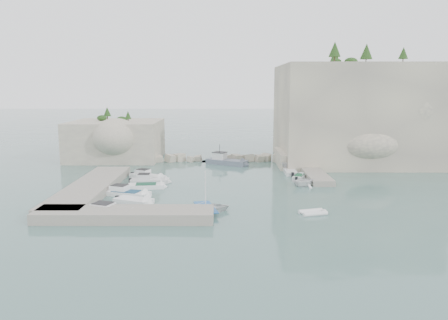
{
  "coord_description": "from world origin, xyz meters",
  "views": [
    {
      "loc": [
        0.23,
        -55.04,
        13.47
      ],
      "look_at": [
        0.0,
        6.0,
        3.0
      ],
      "focal_mm": 35.0,
      "sensor_mm": 36.0,
      "label": 1
    }
  ],
  "objects_px": {
    "work_boat": "(227,164)",
    "tender_east_a": "(304,186)",
    "motorboat_e": "(134,203)",
    "motorboat_f": "(111,216)",
    "tender_east_b": "(299,179)",
    "inflatable_dinghy": "(313,214)",
    "motorboat_b": "(150,183)",
    "motorboat_d": "(126,196)",
    "tender_east_d": "(294,170)",
    "tender_east_c": "(290,173)",
    "motorboat_a": "(148,178)",
    "motorboat_c": "(146,188)",
    "rowboat": "(206,212)"
  },
  "relations": [
    {
      "from": "motorboat_b",
      "to": "tender_east_d",
      "type": "xyz_separation_m",
      "value": [
        21.56,
        9.22,
        0.0
      ]
    },
    {
      "from": "motorboat_f",
      "to": "inflatable_dinghy",
      "type": "bearing_deg",
      "value": 22.37
    },
    {
      "from": "tender_east_a",
      "to": "motorboat_e",
      "type": "bearing_deg",
      "value": 90.59
    },
    {
      "from": "motorboat_a",
      "to": "tender_east_d",
      "type": "xyz_separation_m",
      "value": [
        22.41,
        6.22,
        0.0
      ]
    },
    {
      "from": "inflatable_dinghy",
      "to": "tender_east_a",
      "type": "height_order",
      "value": "tender_east_a"
    },
    {
      "from": "rowboat",
      "to": "work_boat",
      "type": "xyz_separation_m",
      "value": [
        2.39,
        28.55,
        0.0
      ]
    },
    {
      "from": "motorboat_a",
      "to": "motorboat_b",
      "type": "height_order",
      "value": "same"
    },
    {
      "from": "rowboat",
      "to": "tender_east_d",
      "type": "distance_m",
      "value": 26.82
    },
    {
      "from": "motorboat_d",
      "to": "tender_east_b",
      "type": "xyz_separation_m",
      "value": [
        23.08,
        9.94,
        0.0
      ]
    },
    {
      "from": "rowboat",
      "to": "inflatable_dinghy",
      "type": "height_order",
      "value": "rowboat"
    },
    {
      "from": "inflatable_dinghy",
      "to": "tender_east_d",
      "type": "height_order",
      "value": "tender_east_d"
    },
    {
      "from": "inflatable_dinghy",
      "to": "tender_east_c",
      "type": "xyz_separation_m",
      "value": [
        0.76,
        21.76,
        0.0
      ]
    },
    {
      "from": "motorboat_b",
      "to": "tender_east_b",
      "type": "height_order",
      "value": "motorboat_b"
    },
    {
      "from": "tender_east_c",
      "to": "tender_east_d",
      "type": "height_order",
      "value": "tender_east_d"
    },
    {
      "from": "motorboat_d",
      "to": "tender_east_d",
      "type": "distance_m",
      "value": 28.48
    },
    {
      "from": "inflatable_dinghy",
      "to": "work_boat",
      "type": "distance_m",
      "value": 30.75
    },
    {
      "from": "motorboat_a",
      "to": "tender_east_b",
      "type": "relative_size",
      "value": 1.5
    },
    {
      "from": "motorboat_a",
      "to": "rowboat",
      "type": "xyz_separation_m",
      "value": [
        9.3,
        -17.17,
        0.0
      ]
    },
    {
      "from": "motorboat_f",
      "to": "tender_east_b",
      "type": "xyz_separation_m",
      "value": [
        22.81,
        18.34,
        0.0
      ]
    },
    {
      "from": "motorboat_c",
      "to": "work_boat",
      "type": "xyz_separation_m",
      "value": [
        10.78,
        17.64,
        0.0
      ]
    },
    {
      "from": "rowboat",
      "to": "tender_east_d",
      "type": "height_order",
      "value": "tender_east_d"
    },
    {
      "from": "motorboat_a",
      "to": "motorboat_f",
      "type": "distance_m",
      "value": 18.63
    },
    {
      "from": "motorboat_a",
      "to": "tender_east_d",
      "type": "bearing_deg",
      "value": 42.71
    },
    {
      "from": "motorboat_e",
      "to": "rowboat",
      "type": "bearing_deg",
      "value": 1.52
    },
    {
      "from": "motorboat_e",
      "to": "work_boat",
      "type": "relative_size",
      "value": 0.62
    },
    {
      "from": "motorboat_b",
      "to": "motorboat_d",
      "type": "relative_size",
      "value": 0.88
    },
    {
      "from": "motorboat_c",
      "to": "inflatable_dinghy",
      "type": "xyz_separation_m",
      "value": [
        19.8,
        -11.75,
        0.0
      ]
    },
    {
      "from": "motorboat_d",
      "to": "tender_east_c",
      "type": "relative_size",
      "value": 1.24
    },
    {
      "from": "tender_east_c",
      "to": "tender_east_d",
      "type": "relative_size",
      "value": 1.14
    },
    {
      "from": "motorboat_c",
      "to": "motorboat_e",
      "type": "relative_size",
      "value": 1.07
    },
    {
      "from": "work_boat",
      "to": "tender_east_a",
      "type": "bearing_deg",
      "value": -30.14
    },
    {
      "from": "tender_east_b",
      "to": "motorboat_d",
      "type": "bearing_deg",
      "value": 135.55
    },
    {
      "from": "motorboat_f",
      "to": "tender_east_a",
      "type": "bearing_deg",
      "value": 51.77
    },
    {
      "from": "motorboat_c",
      "to": "motorboat_e",
      "type": "bearing_deg",
      "value": -97.28
    },
    {
      "from": "motorboat_a",
      "to": "tender_east_b",
      "type": "height_order",
      "value": "motorboat_a"
    },
    {
      "from": "motorboat_f",
      "to": "work_boat",
      "type": "distance_m",
      "value": 32.4
    },
    {
      "from": "motorboat_d",
      "to": "tender_east_d",
      "type": "relative_size",
      "value": 1.42
    },
    {
      "from": "work_boat",
      "to": "tender_east_d",
      "type": "bearing_deg",
      "value": 1.94
    },
    {
      "from": "rowboat",
      "to": "tender_east_b",
      "type": "bearing_deg",
      "value": -51.82
    },
    {
      "from": "motorboat_e",
      "to": "tender_east_a",
      "type": "bearing_deg",
      "value": 45.96
    },
    {
      "from": "motorboat_e",
      "to": "tender_east_c",
      "type": "height_order",
      "value": "same"
    },
    {
      "from": "rowboat",
      "to": "work_boat",
      "type": "relative_size",
      "value": 0.69
    },
    {
      "from": "motorboat_c",
      "to": "tender_east_d",
      "type": "xyz_separation_m",
      "value": [
        21.5,
        12.49,
        0.0
      ]
    },
    {
      "from": "motorboat_d",
      "to": "work_boat",
      "type": "bearing_deg",
      "value": 77.25
    },
    {
      "from": "tender_east_a",
      "to": "motorboat_f",
      "type": "bearing_deg",
      "value": 99.4
    },
    {
      "from": "inflatable_dinghy",
      "to": "work_boat",
      "type": "relative_size",
      "value": 0.38
    },
    {
      "from": "motorboat_a",
      "to": "rowboat",
      "type": "relative_size",
      "value": 1.11
    },
    {
      "from": "motorboat_f",
      "to": "tender_east_a",
      "type": "distance_m",
      "value": 26.38
    },
    {
      "from": "tender_east_c",
      "to": "work_boat",
      "type": "height_order",
      "value": "work_boat"
    },
    {
      "from": "motorboat_b",
      "to": "work_boat",
      "type": "distance_m",
      "value": 18.0
    }
  ]
}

